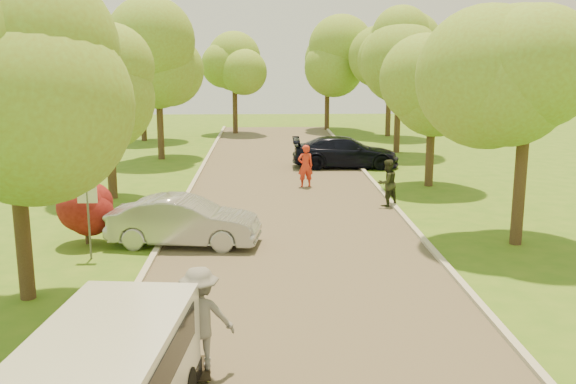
{
  "coord_description": "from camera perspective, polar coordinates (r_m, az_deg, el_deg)",
  "views": [
    {
      "loc": [
        -0.86,
        -13.59,
        5.64
      ],
      "look_at": [
        -0.1,
        6.79,
        1.3
      ],
      "focal_mm": 40.0,
      "sensor_mm": 36.0,
      "label": 1
    }
  ],
  "objects": [
    {
      "name": "tree_bg_c",
      "position": [
        47.63,
        -4.53,
        11.23
      ],
      "size": [
        4.92,
        4.8,
        7.33
      ],
      "color": "#382619",
      "rests_on": "ground"
    },
    {
      "name": "tree_bg_a",
      "position": [
        44.3,
        -12.67,
        11.31
      ],
      "size": [
        5.12,
        5.0,
        7.72
      ],
      "color": "#382619",
      "rests_on": "ground"
    },
    {
      "name": "red_shrub",
      "position": [
        20.36,
        -17.57,
        -1.45
      ],
      "size": [
        1.7,
        1.7,
        1.95
      ],
      "color": "#382619",
      "rests_on": "ground"
    },
    {
      "name": "tree_l_far",
      "position": [
        36.02,
        -11.18,
        11.52
      ],
      "size": [
        4.92,
        4.8,
        7.79
      ],
      "color": "#382619",
      "rests_on": "ground"
    },
    {
      "name": "street_sign",
      "position": [
        18.72,
        -17.37,
        -1.12
      ],
      "size": [
        0.55,
        0.06,
        2.17
      ],
      "color": "#59595E",
      "rests_on": "ground"
    },
    {
      "name": "tree_l_mida",
      "position": [
        15.58,
        -22.87,
        9.37
      ],
      "size": [
        4.71,
        4.6,
        7.39
      ],
      "color": "#382619",
      "rests_on": "ground"
    },
    {
      "name": "tree_r_far",
      "position": [
        38.45,
        10.25,
        12.11
      ],
      "size": [
        5.33,
        5.2,
        8.34
      ],
      "color": "#382619",
      "rests_on": "ground"
    },
    {
      "name": "longboard",
      "position": [
        12.12,
        -7.7,
        -15.28
      ],
      "size": [
        0.43,
        1.0,
        0.11
      ],
      "rotation": [
        0.0,
        0.0,
        3.31
      ],
      "color": "black",
      "rests_on": "ground"
    },
    {
      "name": "curb_left",
      "position": [
        22.53,
        -10.21,
        -2.52
      ],
      "size": [
        0.18,
        60.0,
        0.12
      ],
      "primitive_type": "cube",
      "color": "#B2AD9E",
      "rests_on": "ground"
    },
    {
      "name": "road",
      "position": [
        22.33,
        0.15,
        -2.6
      ],
      "size": [
        8.0,
        60.0,
        0.01
      ],
      "primitive_type": "cube",
      "color": "#4C4438",
      "rests_on": "ground"
    },
    {
      "name": "tree_bg_b",
      "position": [
        46.49,
        9.33,
        11.73
      ],
      "size": [
        5.12,
        5.0,
        7.95
      ],
      "color": "#382619",
      "rests_on": "ground"
    },
    {
      "name": "tree_r_midb",
      "position": [
        28.59,
        13.2,
        10.18
      ],
      "size": [
        4.51,
        4.4,
        7.01
      ],
      "color": "#382619",
      "rests_on": "ground"
    },
    {
      "name": "tree_r_mida",
      "position": [
        20.19,
        21.25,
        10.92
      ],
      "size": [
        5.13,
        5.0,
        7.95
      ],
      "color": "#382619",
      "rests_on": "ground"
    },
    {
      "name": "tree_bg_d",
      "position": [
        49.85,
        3.8,
        11.61
      ],
      "size": [
        5.12,
        5.0,
        7.72
      ],
      "color": "#382619",
      "rests_on": "ground"
    },
    {
      "name": "skateboarder",
      "position": [
        11.71,
        -7.84,
        -11.06
      ],
      "size": [
        1.33,
        0.9,
        1.9
      ],
      "primitive_type": "imported",
      "rotation": [
        0.0,
        0.0,
        3.31
      ],
      "color": "slate",
      "rests_on": "longboard"
    },
    {
      "name": "dark_sedan",
      "position": [
        33.14,
        5.12,
        3.55
      ],
      "size": [
        5.52,
        2.38,
        1.58
      ],
      "primitive_type": "imported",
      "rotation": [
        0.0,
        0.0,
        1.54
      ],
      "color": "black",
      "rests_on": "ground"
    },
    {
      "name": "curb_right",
      "position": [
        22.84,
        10.37,
        -2.33
      ],
      "size": [
        0.18,
        60.0,
        0.12
      ],
      "primitive_type": "cube",
      "color": "#B2AD9E",
      "rests_on": "ground"
    },
    {
      "name": "tree_l_midb",
      "position": [
        26.3,
        -15.42,
        9.29
      ],
      "size": [
        4.3,
        4.2,
        6.62
      ],
      "color": "#382619",
      "rests_on": "ground"
    },
    {
      "name": "silver_sedan",
      "position": [
        19.63,
        -9.21,
        -2.59
      ],
      "size": [
        4.69,
        2.15,
        1.49
      ],
      "primitive_type": "imported",
      "rotation": [
        0.0,
        0.0,
        1.44
      ],
      "color": "#A1A2A6",
      "rests_on": "ground"
    },
    {
      "name": "ground",
      "position": [
        14.74,
        1.41,
        -10.49
      ],
      "size": [
        100.0,
        100.0,
        0.0
      ],
      "primitive_type": "plane",
      "color": "#3A6919",
      "rests_on": "ground"
    },
    {
      "name": "person_olive",
      "position": [
        24.67,
        8.8,
        0.8
      ],
      "size": [
        1.11,
        1.04,
        1.81
      ],
      "primitive_type": "imported",
      "rotation": [
        0.0,
        0.0,
        3.69
      ],
      "color": "#272D1B",
      "rests_on": "ground"
    },
    {
      "name": "person_striped",
      "position": [
        27.96,
        1.55,
        2.32
      ],
      "size": [
        0.75,
        0.56,
        1.87
      ],
      "primitive_type": "imported",
      "rotation": [
        0.0,
        0.0,
        3.32
      ],
      "color": "red",
      "rests_on": "ground"
    }
  ]
}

